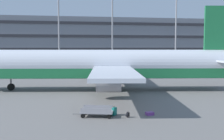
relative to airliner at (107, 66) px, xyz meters
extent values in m
plane|color=slate|center=(-0.11, 1.04, -3.21)|extent=(600.00, 600.00, 0.00)
cube|color=slate|center=(-0.11, 45.96, 3.55)|extent=(141.31, 18.65, 13.51)
cube|color=#2D2D33|center=(-0.11, 36.53, -1.52)|extent=(139.89, 0.24, 0.70)
cube|color=#2D2D33|center=(-0.11, 36.53, 1.86)|extent=(139.89, 0.24, 0.70)
cube|color=#2D2D33|center=(-0.11, 36.53, 5.23)|extent=(139.89, 0.24, 0.70)
cube|color=#2D2D33|center=(-0.11, 36.53, 8.61)|extent=(139.89, 0.24, 0.70)
cylinder|color=silver|center=(-0.40, 0.06, 0.18)|extent=(32.04, 8.35, 3.77)
cube|color=#1E723F|center=(-0.40, 0.06, -0.85)|extent=(30.76, 8.09, 1.21)
cube|color=#1E723F|center=(14.75, -2.17, 4.89)|extent=(4.53, 1.01, 5.65)
cube|color=silver|center=(14.87, 1.44, 0.65)|extent=(2.60, 5.86, 0.20)
cube|color=silver|center=(-0.66, -8.56, -0.10)|extent=(6.30, 13.86, 0.36)
cube|color=silver|center=(1.83, 8.39, -0.10)|extent=(6.30, 13.86, 0.36)
cylinder|color=#9E9EA3|center=(-0.80, -6.11, -1.44)|extent=(2.97, 2.44, 2.07)
cylinder|color=#9E9EA3|center=(0.99, 6.08, -1.44)|extent=(2.97, 2.44, 2.07)
cylinder|color=black|center=(-12.37, 1.82, -2.76)|extent=(0.94, 0.48, 0.90)
cylinder|color=slate|center=(-12.37, 1.82, -2.01)|extent=(0.20, 0.20, 1.51)
cylinder|color=black|center=(0.62, -1.71, -2.76)|extent=(0.94, 0.48, 0.90)
cylinder|color=slate|center=(0.62, -1.71, -2.01)|extent=(0.20, 0.20, 1.51)
cylinder|color=black|center=(1.09, 1.46, -2.76)|extent=(0.94, 0.48, 0.90)
cylinder|color=slate|center=(1.09, 1.46, -2.01)|extent=(0.20, 0.20, 1.51)
cylinder|color=gray|center=(-6.78, 32.12, 8.04)|extent=(0.36, 0.36, 22.49)
cylinder|color=gray|center=(6.25, 32.12, 7.33)|extent=(0.36, 0.36, 21.08)
cylinder|color=gray|center=(22.91, 32.12, 7.24)|extent=(0.36, 0.36, 20.91)
cube|color=#72388C|center=(1.46, -13.59, -3.08)|extent=(0.71, 0.59, 0.26)
cube|color=black|center=(1.79, -13.52, -3.08)|extent=(0.08, 0.24, 0.02)
cube|color=#147266|center=(-1.45, -13.24, -2.85)|extent=(0.46, 0.49, 0.61)
cylinder|color=#333338|center=(-1.42, -13.10, -2.51)|extent=(0.02, 0.02, 0.08)
cylinder|color=#333338|center=(-1.58, -13.29, -2.51)|extent=(0.02, 0.02, 0.08)
cube|color=black|center=(-1.50, -13.19, -2.47)|extent=(0.18, 0.20, 0.02)
cylinder|color=black|center=(-1.27, -13.16, -3.19)|extent=(0.05, 0.05, 0.05)
cylinder|color=black|center=(-1.50, -13.43, -3.19)|extent=(0.05, 0.05, 0.05)
cylinder|color=black|center=(-1.40, -13.04, -3.19)|extent=(0.05, 0.05, 0.05)
cylinder|color=black|center=(-1.64, -13.31, -3.19)|extent=(0.05, 0.05, 0.05)
ellipsoid|color=black|center=(-0.52, -14.04, -2.98)|extent=(0.40, 0.40, 0.47)
ellipsoid|color=black|center=(-0.60, -13.96, -3.05)|extent=(0.23, 0.24, 0.21)
torus|color=black|center=(-0.49, -14.06, -2.73)|extent=(0.06, 0.07, 0.08)
cube|color=black|center=(-0.49, -14.18, -2.98)|extent=(0.04, 0.04, 0.40)
cube|color=black|center=(-0.38, -14.05, -2.98)|extent=(0.04, 0.04, 0.40)
cube|color=gray|center=(-2.91, -13.37, -2.79)|extent=(2.85, 1.93, 0.12)
cylinder|color=#4C4C51|center=(-4.51, -12.94, -3.03)|extent=(0.69, 0.23, 0.05)
cube|color=gray|center=(-3.07, -13.96, -2.59)|extent=(2.40, 0.68, 0.40)
cube|color=gray|center=(-2.75, -12.77, -2.59)|extent=(2.40, 0.68, 0.40)
cylinder|color=black|center=(-4.06, -13.63, -3.03)|extent=(0.37, 0.19, 0.36)
cylinder|color=black|center=(-3.77, -12.56, -3.03)|extent=(0.37, 0.19, 0.36)
cylinder|color=black|center=(-2.05, -14.17, -3.03)|extent=(0.37, 0.19, 0.36)
cylinder|color=black|center=(-1.76, -13.10, -3.03)|extent=(0.37, 0.19, 0.36)
camera|label=1|loc=(-5.39, -34.94, 2.44)|focal=43.71mm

